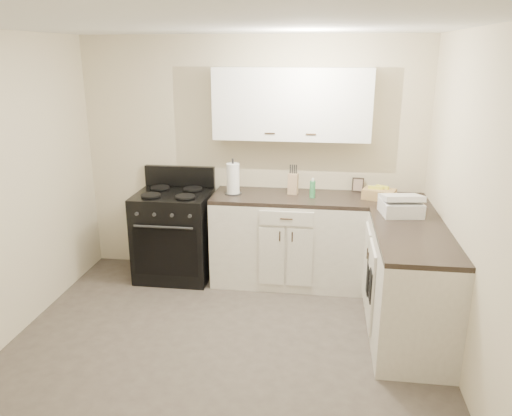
# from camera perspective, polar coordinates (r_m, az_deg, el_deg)

# --- Properties ---
(floor) EXTENTS (3.60, 3.60, 0.00)m
(floor) POSITION_cam_1_polar(r_m,az_deg,el_deg) (4.15, -4.17, -16.83)
(floor) COLOR #473F38
(floor) RESTS_ON ground
(ceiling) EXTENTS (3.60, 3.60, 0.00)m
(ceiling) POSITION_cam_1_polar(r_m,az_deg,el_deg) (3.43, -5.14, 20.19)
(ceiling) COLOR white
(ceiling) RESTS_ON wall_back
(wall_back) EXTENTS (3.60, 0.00, 3.60)m
(wall_back) POSITION_cam_1_polar(r_m,az_deg,el_deg) (5.31, -0.50, 5.68)
(wall_back) COLOR beige
(wall_back) RESTS_ON ground
(wall_right) EXTENTS (0.00, 3.60, 3.60)m
(wall_right) POSITION_cam_1_polar(r_m,az_deg,el_deg) (3.67, 24.03, -1.24)
(wall_right) COLOR beige
(wall_right) RESTS_ON ground
(wall_front) EXTENTS (3.60, 0.00, 3.60)m
(wall_front) POSITION_cam_1_polar(r_m,az_deg,el_deg) (2.03, -15.75, -15.44)
(wall_front) COLOR beige
(wall_front) RESTS_ON ground
(base_cabinets_back) EXTENTS (1.55, 0.60, 0.90)m
(base_cabinets_back) POSITION_cam_1_polar(r_m,az_deg,el_deg) (5.21, 3.69, -3.78)
(base_cabinets_back) COLOR silver
(base_cabinets_back) RESTS_ON floor
(base_cabinets_right) EXTENTS (0.60, 1.90, 0.90)m
(base_cabinets_right) POSITION_cam_1_polar(r_m,az_deg,el_deg) (4.66, 16.48, -7.14)
(base_cabinets_right) COLOR silver
(base_cabinets_right) RESTS_ON floor
(countertop_back) EXTENTS (1.55, 0.60, 0.04)m
(countertop_back) POSITION_cam_1_polar(r_m,az_deg,el_deg) (5.06, 3.79, 1.19)
(countertop_back) COLOR black
(countertop_back) RESTS_ON base_cabinets_back
(countertop_right) EXTENTS (0.60, 1.90, 0.04)m
(countertop_right) POSITION_cam_1_polar(r_m,az_deg,el_deg) (4.49, 16.99, -1.67)
(countertop_right) COLOR black
(countertop_right) RESTS_ON base_cabinets_right
(upper_cabinets) EXTENTS (1.55, 0.30, 0.70)m
(upper_cabinets) POSITION_cam_1_polar(r_m,az_deg,el_deg) (5.03, 4.13, 11.78)
(upper_cabinets) COLOR white
(upper_cabinets) RESTS_ON wall_back
(stove) EXTENTS (0.77, 0.66, 0.93)m
(stove) POSITION_cam_1_polar(r_m,az_deg,el_deg) (5.39, -9.29, -3.11)
(stove) COLOR black
(stove) RESTS_ON floor
(knife_block) EXTENTS (0.11, 0.10, 0.21)m
(knife_block) POSITION_cam_1_polar(r_m,az_deg,el_deg) (5.10, 4.25, 2.80)
(knife_block) COLOR tan
(knife_block) RESTS_ON countertop_back
(paper_towel) EXTENTS (0.16, 0.16, 0.32)m
(paper_towel) POSITION_cam_1_polar(r_m,az_deg,el_deg) (5.08, -2.64, 3.35)
(paper_towel) COLOR white
(paper_towel) RESTS_ON countertop_back
(soap_bottle) EXTENTS (0.06, 0.06, 0.17)m
(soap_bottle) POSITION_cam_1_polar(r_m,az_deg,el_deg) (4.99, 6.47, 2.14)
(soap_bottle) COLOR #399455
(soap_bottle) RESTS_ON countertop_back
(picture_frame) EXTENTS (0.12, 0.05, 0.15)m
(picture_frame) POSITION_cam_1_polar(r_m,az_deg,el_deg) (5.28, 11.56, 2.61)
(picture_frame) COLOR black
(picture_frame) RESTS_ON countertop_back
(wicker_basket) EXTENTS (0.35, 0.29, 0.10)m
(wicker_basket) POSITION_cam_1_polar(r_m,az_deg,el_deg) (5.07, 13.89, 1.55)
(wicker_basket) COLOR tan
(wicker_basket) RESTS_ON countertop_right
(countertop_grill) EXTENTS (0.38, 0.36, 0.12)m
(countertop_grill) POSITION_cam_1_polar(r_m,az_deg,el_deg) (4.63, 16.22, 0.05)
(countertop_grill) COLOR white
(countertop_grill) RESTS_ON countertop_right
(oven_mitt_near) EXTENTS (0.02, 0.15, 0.26)m
(oven_mitt_near) POSITION_cam_1_polar(r_m,az_deg,el_deg) (4.20, 13.01, -8.67)
(oven_mitt_near) COLOR black
(oven_mitt_near) RESTS_ON base_cabinets_right
(oven_mitt_far) EXTENTS (0.02, 0.15, 0.25)m
(oven_mitt_far) POSITION_cam_1_polar(r_m,az_deg,el_deg) (4.44, 12.69, -8.06)
(oven_mitt_far) COLOR black
(oven_mitt_far) RESTS_ON base_cabinets_right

